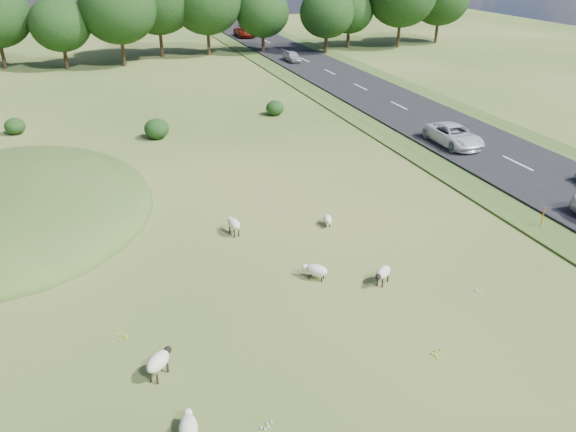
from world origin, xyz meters
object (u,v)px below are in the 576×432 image
object	(u,v)px
marker_post	(542,218)
car_3	(292,56)
sheep_4	(327,219)
car_2	(454,135)
sheep_0	(316,270)
sheep_3	(383,273)
sheep_5	(159,361)
sheep_1	(188,428)
sheep_2	(234,224)
car_5	(245,32)
car_0	(247,22)

from	to	relation	value
marker_post	car_3	xyz separation A→B (m)	(3.23, 47.65, 0.28)
marker_post	sheep_4	xyz separation A→B (m)	(-10.59, 4.10, -0.23)
sheep_4	car_2	bearing A→B (deg)	135.09
sheep_0	sheep_3	bearing A→B (deg)	-165.21
sheep_4	car_2	world-z (taller)	car_2
sheep_5	car_2	world-z (taller)	car_2
sheep_1	sheep_5	distance (m)	3.14
sheep_0	sheep_2	bearing A→B (deg)	-23.24
car_2	car_5	distance (m)	56.98
sheep_2	car_2	world-z (taller)	car_2
marker_post	car_2	size ratio (longest dim) A/B	0.23
car_3	sheep_3	bearing A→B (deg)	-105.51
sheep_3	car_5	distance (m)	73.11
sheep_5	car_3	xyz separation A→B (m)	(23.94, 52.36, 0.21)
sheep_0	sheep_5	world-z (taller)	sheep_5
car_0	car_3	bearing A→B (deg)	83.65
sheep_1	car_5	distance (m)	81.05
car_3	sheep_1	bearing A→B (deg)	-112.96
sheep_4	car_0	size ratio (longest dim) A/B	0.22
sheep_3	marker_post	bearing A→B (deg)	154.66
marker_post	car_5	size ratio (longest dim) A/B	0.22
marker_post	car_5	bearing A→B (deg)	87.35
sheep_5	car_3	world-z (taller)	car_3
car_5	car_3	bearing A→B (deg)	-90.00
car_2	car_3	size ratio (longest dim) A/B	1.42
marker_post	sheep_3	xyz separation A→B (m)	(-10.56, -2.04, -0.01)
sheep_3	sheep_5	world-z (taller)	sheep_5
sheep_4	car_0	world-z (taller)	car_0
car_0	car_2	distance (m)	69.09
sheep_1	sheep_5	world-z (taller)	sheep_5
sheep_3	sheep_4	distance (m)	6.14
sheep_2	sheep_4	distance (m)	5.03
car_2	sheep_5	bearing A→B (deg)	-143.85
sheep_4	car_3	distance (m)	45.70
marker_post	sheep_4	world-z (taller)	marker_post
sheep_4	car_2	xyz separation A→B (m)	(13.82, 8.69, 0.61)
sheep_3	car_2	bearing A→B (deg)	-169.19
car_0	car_5	xyz separation A→B (m)	(-3.80, -12.01, 0.07)
sheep_5	sheep_2	bearing A→B (deg)	13.35
car_2	car_3	xyz separation A→B (m)	(0.00, 34.87, -0.10)
sheep_0	car_0	world-z (taller)	car_0
car_0	car_3	size ratio (longest dim) A/B	1.29
sheep_3	sheep_4	world-z (taller)	sheep_3
sheep_1	car_2	world-z (taller)	car_2
sheep_3	car_2	xyz separation A→B (m)	(13.79, 14.82, 0.39)
sheep_2	sheep_0	bearing A→B (deg)	-165.07
car_0	car_2	bearing A→B (deg)	86.85
sheep_2	car_0	size ratio (longest dim) A/B	0.26
sheep_0	sheep_1	world-z (taller)	sheep_1
sheep_5	car_2	distance (m)	29.65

